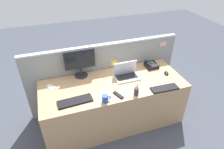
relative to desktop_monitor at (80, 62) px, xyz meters
name	(u,v)px	position (x,y,z in m)	size (l,w,h in m)	color
ground_plane	(113,119)	(0.39, -0.34, -0.96)	(10.00, 10.00, 0.00)	#424751
desk	(113,102)	(0.39, -0.34, -0.60)	(2.05, 0.81, 0.72)	tan
cubicle_divider	(104,75)	(0.39, 0.10, -0.39)	(2.44, 0.08, 1.13)	gray
desktop_monitor	(80,62)	(0.00, 0.00, 0.00)	(0.45, 0.19, 0.42)	#232328
laptop	(126,73)	(0.62, -0.25, -0.18)	(0.35, 0.24, 0.24)	silver
desk_phone	(151,65)	(1.11, -0.12, -0.21)	(0.18, 0.19, 0.10)	black
keyboard_main	(75,101)	(-0.19, -0.56, -0.23)	(0.44, 0.15, 0.02)	black
keyboard_spare	(164,88)	(1.01, -0.69, -0.23)	(0.38, 0.13, 0.02)	black
computer_mouse_right_hand	(166,73)	(1.23, -0.37, -0.22)	(0.06, 0.10, 0.03)	black
pen_cup	(136,91)	(0.59, -0.68, -0.19)	(0.06, 0.06, 0.18)	#333338
cell_phone_white_slab	(51,87)	(-0.45, -0.15, -0.24)	(0.07, 0.14, 0.01)	silver
tv_remote	(118,95)	(0.37, -0.62, -0.23)	(0.04, 0.17, 0.02)	black
coffee_mug	(105,99)	(0.17, -0.68, -0.19)	(0.12, 0.08, 0.10)	blue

